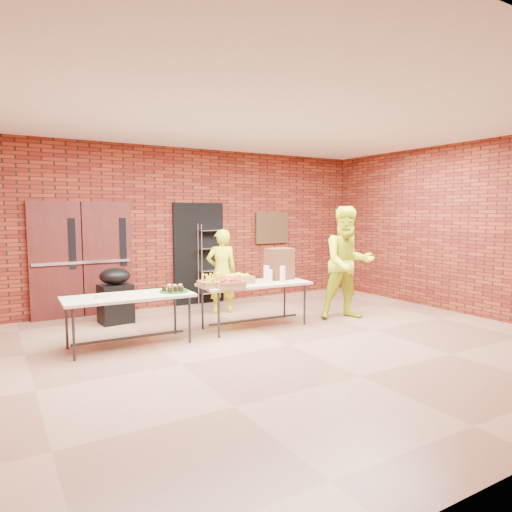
{
  "coord_description": "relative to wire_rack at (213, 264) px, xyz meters",
  "views": [
    {
      "loc": [
        -3.66,
        -5.27,
        1.91
      ],
      "look_at": [
        0.27,
        1.4,
        1.16
      ],
      "focal_mm": 32.0,
      "sensor_mm": 36.0,
      "label": 1
    }
  ],
  "objects": [
    {
      "name": "wire_rack",
      "position": [
        0.0,
        0.0,
        0.0
      ],
      "size": [
        0.62,
        0.21,
        1.67
      ],
      "primitive_type": null,
      "rotation": [
        0.0,
        0.0,
        -0.01
      ],
      "color": "silver",
      "rests_on": "room"
    },
    {
      "name": "napkin_box",
      "position": [
        -2.71,
        -2.21,
        -0.07
      ],
      "size": [
        0.18,
        0.12,
        0.06
      ],
      "primitive_type": "cube",
      "color": "silver",
      "rests_on": "table_left"
    },
    {
      "name": "bronze_plaque",
      "position": [
        1.54,
        0.13,
        0.71
      ],
      "size": [
        0.85,
        0.04,
        0.7
      ],
      "primitive_type": "cube",
      "color": "#412C1A",
      "rests_on": "room"
    },
    {
      "name": "table_left",
      "position": [
        -2.35,
        -2.19,
        -0.16
      ],
      "size": [
        1.81,
        0.8,
        0.73
      ],
      "rotation": [
        0.0,
        0.0,
        -0.03
      ],
      "color": "#BAAE8E",
      "rests_on": "room"
    },
    {
      "name": "covered_grill",
      "position": [
        -2.18,
        -0.69,
        -0.36
      ],
      "size": [
        0.57,
        0.49,
        0.96
      ],
      "rotation": [
        0.0,
        0.0,
        0.1
      ],
      "color": "black",
      "rests_on": "room"
    },
    {
      "name": "coffee_dispenser",
      "position": [
        0.32,
        -2.01,
        0.18
      ],
      "size": [
        0.41,
        0.37,
        0.54
      ],
      "primitive_type": "cube",
      "color": "brown",
      "rests_on": "table_right"
    },
    {
      "name": "room",
      "position": [
        -0.36,
        -3.32,
        0.76
      ],
      "size": [
        8.08,
        7.08,
        3.28
      ],
      "color": "#89614A",
      "rests_on": "ground"
    },
    {
      "name": "basket_oranges",
      "position": [
        -0.56,
        -2.08,
        -0.02
      ],
      "size": [
        0.5,
        0.39,
        0.16
      ],
      "color": "#AB7F45",
      "rests_on": "table_right"
    },
    {
      "name": "muffin_tray",
      "position": [
        -1.69,
        -2.24,
        -0.05
      ],
      "size": [
        0.43,
        0.43,
        0.11
      ],
      "color": "#155217",
      "rests_on": "table_left"
    },
    {
      "name": "dark_doorway",
      "position": [
        -0.26,
        0.14,
        0.21
      ],
      "size": [
        1.1,
        0.06,
        2.1
      ],
      "primitive_type": "cube",
      "color": "black",
      "rests_on": "room"
    },
    {
      "name": "volunteer_woman",
      "position": [
        -0.26,
        -0.92,
        -0.04
      ],
      "size": [
        0.65,
        0.49,
        1.59
      ],
      "primitive_type": "imported",
      "rotation": [
        0.0,
        0.0,
        2.93
      ],
      "color": "#C7D918",
      "rests_on": "room"
    },
    {
      "name": "cup_stack_front",
      "position": [
        -0.01,
        -2.24,
        0.02
      ],
      "size": [
        0.07,
        0.07,
        0.21
      ],
      "primitive_type": "cylinder",
      "color": "silver",
      "rests_on": "table_right"
    },
    {
      "name": "double_doors",
      "position": [
        -2.56,
        0.12,
        0.22
      ],
      "size": [
        1.78,
        0.12,
        2.1
      ],
      "color": "#481914",
      "rests_on": "room"
    },
    {
      "name": "cup_stack_back",
      "position": [
        -0.03,
        -2.14,
        0.04
      ],
      "size": [
        0.09,
        0.09,
        0.27
      ],
      "primitive_type": "cylinder",
      "color": "silver",
      "rests_on": "table_right"
    },
    {
      "name": "basket_bananas",
      "position": [
        -1.05,
        -2.21,
        -0.03
      ],
      "size": [
        0.41,
        0.32,
        0.13
      ],
      "color": "#AB7F45",
      "rests_on": "table_right"
    },
    {
      "name": "volunteer_man",
      "position": [
        1.49,
        -2.46,
        0.17
      ],
      "size": [
        1.17,
        1.04,
        2.01
      ],
      "primitive_type": "imported",
      "rotation": [
        0.0,
        0.0,
        -0.33
      ],
      "color": "#C7D918",
      "rests_on": "room"
    },
    {
      "name": "table_right",
      "position": [
        -0.26,
        -2.16,
        -0.15
      ],
      "size": [
        1.85,
        0.86,
        0.75
      ],
      "rotation": [
        0.0,
        0.0,
        -0.06
      ],
      "color": "#BAAE8E",
      "rests_on": "room"
    },
    {
      "name": "cup_stack_mid",
      "position": [
        0.18,
        -2.33,
        0.04
      ],
      "size": [
        0.09,
        0.09,
        0.26
      ],
      "primitive_type": "cylinder",
      "color": "silver",
      "rests_on": "table_right"
    },
    {
      "name": "basket_apples",
      "position": [
        -0.84,
        -2.37,
        -0.03
      ],
      "size": [
        0.43,
        0.33,
        0.13
      ],
      "color": "#AB7F45",
      "rests_on": "table_right"
    }
  ]
}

